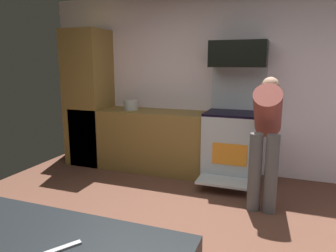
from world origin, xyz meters
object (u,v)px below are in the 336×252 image
Objects in this scene: oven_range at (234,144)px; microwave at (238,54)px; stock_pot at (131,105)px; person_cook at (266,130)px.

oven_range is 2.09× the size of microwave.
oven_range reaches higher than stock_pot.
person_cook is at bearing -56.71° from oven_range.
person_cook is (0.45, -0.68, 0.36)m from oven_range.
person_cook is 6.53× the size of stock_pot.
oven_range is at bearing -90.00° from microwave.
stock_pot is at bearing 179.54° from oven_range.
microwave is (-0.00, 0.09, 1.20)m from oven_range.
microwave is at bearing 2.93° from stock_pot.
stock_pot is (-1.56, -0.08, -0.74)m from microwave.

